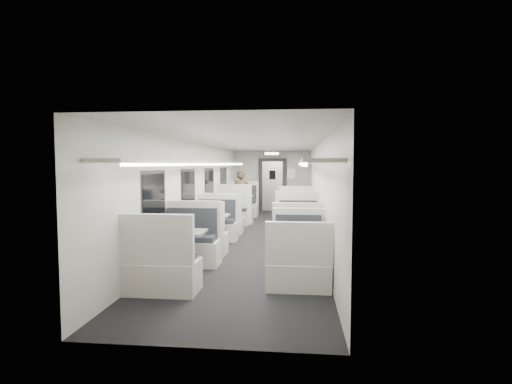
% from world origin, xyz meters
% --- Properties ---
extents(room, '(3.24, 12.24, 2.64)m').
position_xyz_m(room, '(0.00, 0.00, 1.20)').
color(room, black).
rests_on(room, ground).
extents(booth_left_a, '(1.15, 2.33, 1.25)m').
position_xyz_m(booth_left_a, '(-1.00, 3.45, 0.42)').
color(booth_left_a, beige).
rests_on(booth_left_a, room).
extents(booth_left_b, '(1.02, 2.07, 1.10)m').
position_xyz_m(booth_left_b, '(-1.00, 1.53, 0.37)').
color(booth_left_b, beige).
rests_on(booth_left_b, room).
extents(booth_left_c, '(1.04, 2.10, 1.12)m').
position_xyz_m(booth_left_c, '(-1.00, -1.04, 0.38)').
color(booth_left_c, beige).
rests_on(booth_left_c, room).
extents(booth_left_d, '(1.09, 2.21, 1.18)m').
position_xyz_m(booth_left_d, '(-1.00, -3.49, 0.39)').
color(booth_left_d, beige).
rests_on(booth_left_d, room).
extents(booth_right_a, '(0.97, 1.96, 1.05)m').
position_xyz_m(booth_right_a, '(1.00, 3.69, 0.35)').
color(booth_right_a, beige).
rests_on(booth_right_a, room).
extents(booth_right_b, '(1.12, 2.28, 1.22)m').
position_xyz_m(booth_right_b, '(1.00, 1.04, 0.41)').
color(booth_right_b, beige).
rests_on(booth_right_b, room).
extents(booth_right_c, '(1.03, 2.08, 1.11)m').
position_xyz_m(booth_right_c, '(1.00, -0.98, 0.37)').
color(booth_right_c, beige).
rests_on(booth_right_c, room).
extents(booth_right_d, '(0.96, 1.95, 1.05)m').
position_xyz_m(booth_right_d, '(1.00, -3.23, 0.35)').
color(booth_right_d, beige).
rests_on(booth_right_d, room).
extents(passenger, '(0.65, 0.46, 1.71)m').
position_xyz_m(passenger, '(-0.82, 2.82, 0.85)').
color(passenger, black).
rests_on(passenger, room).
extents(window_a, '(0.02, 1.18, 0.84)m').
position_xyz_m(window_a, '(-1.49, 3.40, 1.35)').
color(window_a, black).
rests_on(window_a, room).
extents(window_b, '(0.02, 1.18, 0.84)m').
position_xyz_m(window_b, '(-1.49, 1.20, 1.35)').
color(window_b, black).
rests_on(window_b, room).
extents(window_c, '(0.02, 1.18, 0.84)m').
position_xyz_m(window_c, '(-1.49, -1.00, 1.35)').
color(window_c, black).
rests_on(window_c, room).
extents(window_d, '(0.02, 1.18, 0.84)m').
position_xyz_m(window_d, '(-1.49, -3.20, 1.35)').
color(window_d, black).
rests_on(window_d, room).
extents(luggage_rack_left, '(0.46, 10.40, 0.09)m').
position_xyz_m(luggage_rack_left, '(-1.24, -0.30, 1.92)').
color(luggage_rack_left, beige).
rests_on(luggage_rack_left, room).
extents(luggage_rack_right, '(0.46, 10.40, 0.09)m').
position_xyz_m(luggage_rack_right, '(1.24, -0.30, 1.92)').
color(luggage_rack_right, beige).
rests_on(luggage_rack_right, room).
extents(vestibule_door, '(1.10, 0.13, 2.10)m').
position_xyz_m(vestibule_door, '(0.00, 5.93, 1.04)').
color(vestibule_door, black).
rests_on(vestibule_door, room).
extents(exit_sign, '(0.62, 0.12, 0.16)m').
position_xyz_m(exit_sign, '(0.00, 5.44, 2.28)').
color(exit_sign, black).
rests_on(exit_sign, room).
extents(wall_notice, '(0.32, 0.02, 0.40)m').
position_xyz_m(wall_notice, '(0.75, 5.92, 1.50)').
color(wall_notice, white).
rests_on(wall_notice, room).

